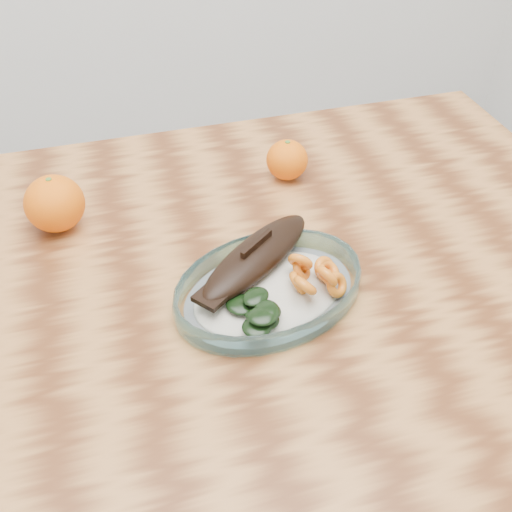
{
  "coord_description": "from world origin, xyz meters",
  "views": [
    {
      "loc": [
        -0.11,
        -0.62,
        1.31
      ],
      "look_at": [
        0.06,
        0.0,
        0.77
      ],
      "focal_mm": 45.0,
      "sensor_mm": 36.0,
      "label": 1
    }
  ],
  "objects_px": {
    "dining_table": "(213,329)",
    "orange_left": "(55,204)",
    "orange_right": "(287,160)",
    "plated_meal": "(269,286)"
  },
  "relations": [
    {
      "from": "dining_table",
      "to": "orange_left",
      "type": "xyz_separation_m",
      "value": [
        -0.18,
        0.16,
        0.14
      ]
    },
    {
      "from": "dining_table",
      "to": "orange_right",
      "type": "distance_m",
      "value": 0.29
    },
    {
      "from": "orange_left",
      "to": "orange_right",
      "type": "xyz_separation_m",
      "value": [
        0.35,
        0.03,
        -0.01
      ]
    },
    {
      "from": "dining_table",
      "to": "orange_left",
      "type": "distance_m",
      "value": 0.28
    },
    {
      "from": "plated_meal",
      "to": "orange_right",
      "type": "distance_m",
      "value": 0.28
    },
    {
      "from": "orange_left",
      "to": "plated_meal",
      "type": "bearing_deg",
      "value": -41.77
    },
    {
      "from": "plated_meal",
      "to": "orange_left",
      "type": "bearing_deg",
      "value": 122.44
    },
    {
      "from": "orange_right",
      "to": "dining_table",
      "type": "bearing_deg",
      "value": -130.76
    },
    {
      "from": "orange_right",
      "to": "orange_left",
      "type": "bearing_deg",
      "value": -174.41
    },
    {
      "from": "dining_table",
      "to": "orange_left",
      "type": "relative_size",
      "value": 14.31
    }
  ]
}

